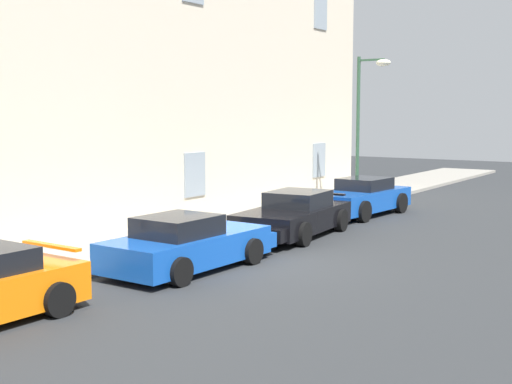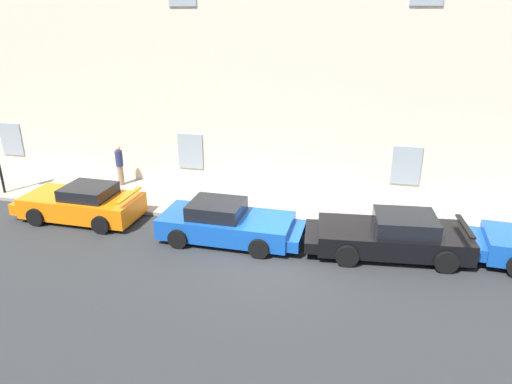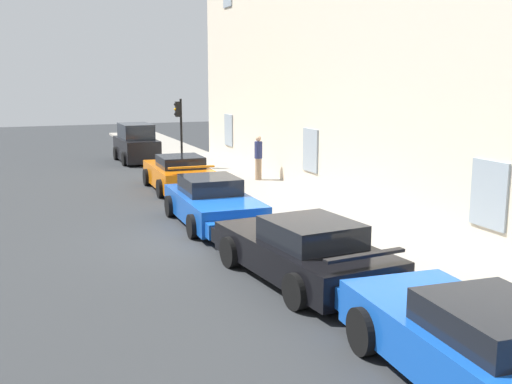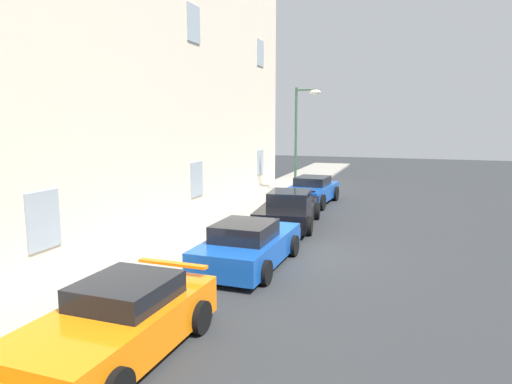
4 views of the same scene
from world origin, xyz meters
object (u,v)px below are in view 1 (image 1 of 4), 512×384
object	(u,v)px
sportscar_white_middle	(291,217)
street_lamp	(368,102)
sportscar_tail_end	(358,199)
sportscar_yellow_flank	(191,244)

from	to	relation	value
sportscar_white_middle	street_lamp	bearing A→B (deg)	9.02
sportscar_tail_end	sportscar_white_middle	bearing A→B (deg)	-177.72
sportscar_yellow_flank	sportscar_tail_end	distance (m)	10.00
sportscar_yellow_flank	street_lamp	size ratio (longest dim) A/B	0.82
sportscar_white_middle	street_lamp	world-z (taller)	street_lamp
sportscar_white_middle	sportscar_tail_end	xyz separation A→B (m)	(4.98, 0.20, 0.02)
street_lamp	sportscar_yellow_flank	bearing A→B (deg)	-173.41
sportscar_white_middle	street_lamp	xyz separation A→B (m)	(8.04, 1.28, 3.53)
sportscar_white_middle	sportscar_tail_end	bearing A→B (deg)	2.28
sportscar_yellow_flank	sportscar_white_middle	xyz separation A→B (m)	(5.01, 0.23, 0.02)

